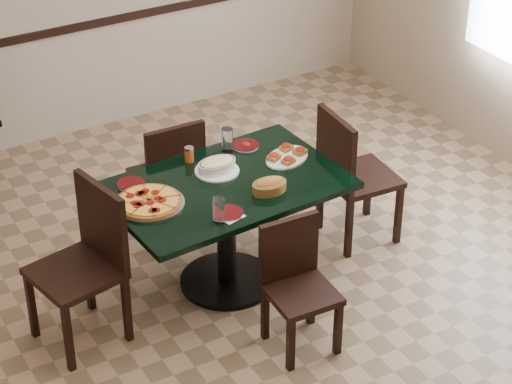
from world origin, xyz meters
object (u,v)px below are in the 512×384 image
main_table (226,209)px  chair_right (350,170)px  chair_far (170,173)px  lasagna_casserole (217,165)px  bread_basket (269,186)px  chair_left (88,255)px  bruschetta_platter (287,155)px  pepperoni_pizza (149,202)px  chair_near (296,279)px

main_table → chair_right: 0.96m
chair_far → chair_right: 1.20m
lasagna_casserole → bread_basket: bearing=-68.3°
chair_right → chair_left: size_ratio=0.97×
lasagna_casserole → bread_basket: size_ratio=1.25×
chair_left → bruschetta_platter: bearing=82.6°
chair_left → lasagna_casserole: bearing=89.1°
chair_far → pepperoni_pizza: (-0.44, -0.65, 0.27)m
lasagna_casserole → main_table: bearing=-101.0°
chair_left → pepperoni_pizza: chair_left is taller
chair_near → chair_left: size_ratio=0.81×
bread_basket → chair_far: bearing=106.9°
main_table → bread_basket: size_ratio=6.65×
main_table → chair_left: chair_left is taller
chair_left → bread_basket: size_ratio=4.45×
pepperoni_pizza → chair_far: bearing=55.8°
bread_basket → chair_left: bearing=171.7°
chair_near → pepperoni_pizza: 0.97m
bruschetta_platter → main_table: bearing=163.9°
chair_far → bruschetta_platter: size_ratio=2.23×
chair_far → chair_right: size_ratio=0.93×
chair_left → pepperoni_pizza: size_ratio=2.36×
bread_basket → chair_near: bearing=-100.6°
chair_far → bread_basket: chair_far is taller
main_table → chair_far: bearing=91.7°
bruschetta_platter → bread_basket: bearing=-161.2°
chair_left → bread_basket: bearing=69.1°
chair_far → pepperoni_pizza: size_ratio=2.13×
chair_near → pepperoni_pizza: (-0.59, 0.70, 0.33)m
chair_far → bruschetta_platter: 0.85m
lasagna_casserole → chair_near: bearing=-88.3°
chair_near → chair_left: bearing=149.6°
main_table → pepperoni_pizza: pepperoni_pizza is taller
chair_far → chair_near: size_ratio=1.12×
bruschetta_platter → chair_right: bearing=-28.9°
chair_left → bread_basket: 1.15m
main_table → lasagna_casserole: lasagna_casserole is taller
lasagna_casserole → bread_basket: (0.16, -0.36, -0.01)m
chair_left → bruschetta_platter: (1.41, 0.10, 0.21)m
main_table → bruschetta_platter: size_ratio=3.69×
chair_far → bread_basket: size_ratio=4.02×
pepperoni_pizza → bruschetta_platter: bruschetta_platter is taller
main_table → bruschetta_platter: bruschetta_platter is taller
chair_right → pepperoni_pizza: 1.47m
pepperoni_pizza → lasagna_casserole: lasagna_casserole is taller
chair_right → lasagna_casserole: (-0.93, 0.11, 0.25)m
chair_far → chair_near: 1.36m
chair_left → chair_near: bearing=45.3°
lasagna_casserole → bread_basket: bread_basket is taller
chair_far → pepperoni_pizza: 0.83m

